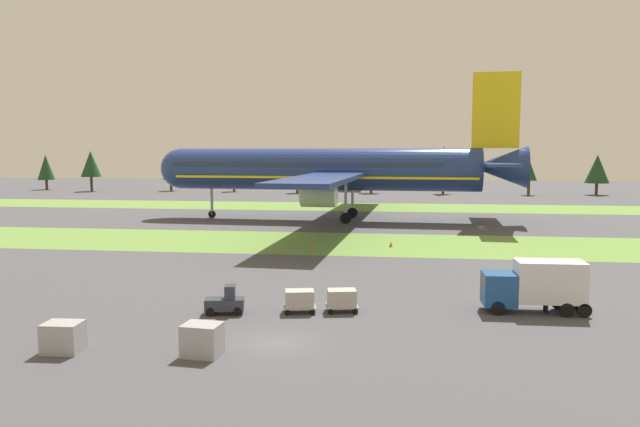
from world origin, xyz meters
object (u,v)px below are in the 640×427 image
taxiway_marker_1 (391,244)px  ground_crew_marshaller (546,299)px  cargo_dolly_second (342,299)px  uld_container_0 (63,337)px  baggage_tug (226,302)px  cargo_dolly_lead (300,299)px  catering_truck (536,284)px  airliner (334,169)px  taxiway_marker_0 (311,245)px  uld_container_1 (202,340)px

taxiway_marker_1 → ground_crew_marshaller: bearing=-68.0°
cargo_dolly_second → uld_container_0: uld_container_0 is taller
uld_container_0 → taxiway_marker_1: bearing=66.5°
baggage_tug → cargo_dolly_lead: baggage_tug is taller
cargo_dolly_lead → cargo_dolly_second: bearing=-90.0°
catering_truck → uld_container_0: size_ratio=3.51×
cargo_dolly_second → ground_crew_marshaller: bearing=-94.4°
airliner → cargo_dolly_second: airliner is taller
airliner → cargo_dolly_lead: (3.84, -55.74, -7.22)m
cargo_dolly_second → taxiway_marker_0: bearing=1.3°
ground_crew_marshaller → uld_container_1: size_ratio=0.87×
cargo_dolly_lead → taxiway_marker_0: 28.54m
baggage_tug → catering_truck: bearing=-92.7°
baggage_tug → cargo_dolly_second: 7.93m
airliner → taxiway_marker_1: 28.87m
uld_container_1 → cargo_dolly_second: bearing=56.6°
baggage_tug → taxiway_marker_1: (10.59, 30.62, -0.46)m
baggage_tug → uld_container_1: size_ratio=1.40×
airliner → baggage_tug: size_ratio=25.62×
airliner → taxiway_marker_0: airliner is taller
cargo_dolly_lead → taxiway_marker_0: cargo_dolly_lead is taller
baggage_tug → cargo_dolly_second: (7.77, 1.58, 0.10)m
ground_crew_marshaller → cargo_dolly_lead: bearing=-113.1°
uld_container_0 → taxiway_marker_1: (17.18, 39.49, -0.48)m
catering_truck → uld_container_0: 30.06m
airliner → taxiway_marker_1: size_ratio=102.75×
airliner → catering_truck: bearing=-156.9°
cargo_dolly_lead → cargo_dolly_second: (2.84, 0.58, 0.00)m
airliner → baggage_tug: (-1.09, -56.74, -7.32)m
ground_crew_marshaller → uld_container_0: bearing=-97.6°
uld_container_1 → taxiway_marker_1: uld_container_1 is taller
cargo_dolly_lead → cargo_dolly_second: same height
taxiway_marker_0 → uld_container_1: bearing=-90.5°
taxiway_marker_1 → cargo_dolly_second: bearing=-95.5°
cargo_dolly_lead → uld_container_0: size_ratio=1.23×
catering_truck → taxiway_marker_1: size_ratio=10.02×
catering_truck → uld_container_1: 22.93m
cargo_dolly_lead → uld_container_1: bearing=146.8°
uld_container_0 → uld_container_1: size_ratio=1.00×
airliner → ground_crew_marshaller: (20.55, -53.43, -7.19)m
cargo_dolly_lead → uld_container_0: uld_container_0 is taller
cargo_dolly_second → uld_container_0: 17.76m
taxiway_marker_1 → airliner: bearing=110.0°
airliner → ground_crew_marshaller: size_ratio=41.32×
cargo_dolly_second → uld_container_0: bearing=114.6°
catering_truck → uld_container_1: size_ratio=3.51×
baggage_tug → cargo_dolly_lead: 5.03m
cargo_dolly_lead → taxiway_marker_0: bearing=-4.6°
cargo_dolly_second → taxiway_marker_0: (-6.28, 27.74, -0.63)m
catering_truck → baggage_tug: bearing=97.3°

